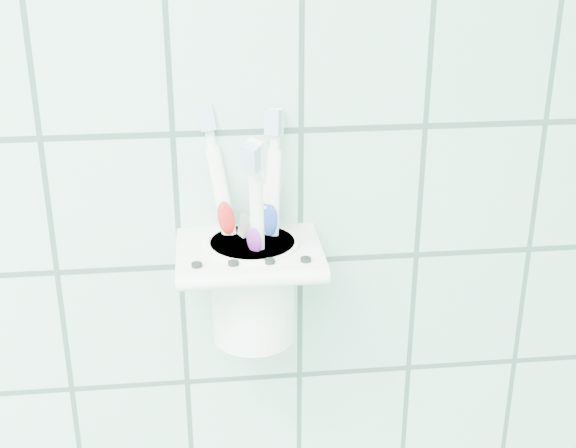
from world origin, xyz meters
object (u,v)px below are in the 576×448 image
at_px(toothbrush_blue, 267,228).
at_px(toothbrush_orange, 259,222).
at_px(toothbrush_pink, 246,226).
at_px(toothpaste_tube, 236,252).
at_px(holder_bracket, 249,255).
at_px(cup, 253,286).

xyz_separation_m(toothbrush_blue, toothbrush_orange, (-0.01, 0.02, -0.00)).
height_order(toothbrush_pink, toothbrush_blue, toothbrush_pink).
xyz_separation_m(toothbrush_orange, toothpaste_tube, (-0.02, -0.01, -0.02)).
height_order(holder_bracket, toothbrush_blue, toothbrush_blue).
bearing_deg(holder_bracket, toothbrush_blue, 0.60).
bearing_deg(holder_bracket, toothbrush_pink, -152.29).
bearing_deg(toothbrush_orange, cup, -83.72).
xyz_separation_m(cup, toothbrush_pink, (-0.01, -0.01, 0.06)).
height_order(toothbrush_pink, toothpaste_tube, toothbrush_pink).
height_order(cup, toothbrush_orange, toothbrush_orange).
bearing_deg(cup, holder_bracket, -130.10).
bearing_deg(cup, toothpaste_tube, -174.45).
height_order(cup, toothbrush_blue, toothbrush_blue).
bearing_deg(toothbrush_pink, cup, 41.82).
relative_size(toothbrush_pink, toothbrush_orange, 1.04).
bearing_deg(toothbrush_blue, cup, -170.05).
distance_m(toothbrush_orange, toothpaste_tube, 0.03).
bearing_deg(toothbrush_blue, toothpaste_tube, -158.35).
xyz_separation_m(cup, toothbrush_orange, (0.01, 0.01, 0.06)).
bearing_deg(toothbrush_orange, holder_bracket, -86.49).
bearing_deg(toothpaste_tube, toothbrush_blue, -29.19).
bearing_deg(cup, toothbrush_pink, -137.45).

